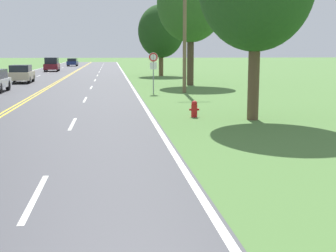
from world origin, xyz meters
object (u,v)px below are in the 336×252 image
(tree_left_verge, at_px, (191,3))
(tree_right_cluster, at_px, (161,31))
(car_champagne_sedan_mid_far, at_px, (21,74))
(car_maroon_suv_receding, at_px, (52,64))
(fire_hydrant, at_px, (194,109))
(car_dark_blue_hatchback_distant, at_px, (72,62))
(traffic_sign, at_px, (153,63))

(tree_left_verge, xyz_separation_m, tree_right_cluster, (-0.79, 14.62, -1.60))
(tree_right_cluster, height_order, car_champagne_sedan_mid_far, tree_right_cluster)
(tree_right_cluster, distance_m, car_maroon_suv_receding, 19.69)
(tree_left_verge, height_order, car_maroon_suv_receding, tree_left_verge)
(tree_right_cluster, bearing_deg, car_champagne_sedan_mid_far, -142.99)
(car_champagne_sedan_mid_far, bearing_deg, tree_left_verge, -109.41)
(fire_hydrant, relative_size, tree_left_verge, 0.07)
(fire_hydrant, bearing_deg, car_dark_blue_hatchback_distant, 98.44)
(traffic_sign, bearing_deg, car_dark_blue_hatchback_distant, 99.37)
(car_champagne_sedan_mid_far, height_order, car_dark_blue_hatchback_distant, car_champagne_sedan_mid_far)
(tree_left_verge, distance_m, tree_right_cluster, 14.73)
(tree_left_verge, relative_size, car_dark_blue_hatchback_distant, 2.40)
(fire_hydrant, height_order, car_champagne_sedan_mid_far, car_champagne_sedan_mid_far)
(fire_hydrant, xyz_separation_m, tree_left_verge, (2.97, 18.36, 6.13))
(fire_hydrant, distance_m, traffic_sign, 11.28)
(tree_left_verge, relative_size, car_champagne_sedan_mid_far, 2.35)
(traffic_sign, distance_m, car_dark_blue_hatchback_distant, 59.45)
(car_champagne_sedan_mid_far, distance_m, car_dark_blue_hatchback_distant, 46.83)
(tree_left_verge, bearing_deg, tree_right_cluster, 93.11)
(car_dark_blue_hatchback_distant, bearing_deg, traffic_sign, -169.43)
(tree_left_verge, height_order, tree_right_cluster, tree_left_verge)
(tree_left_verge, xyz_separation_m, car_champagne_sedan_mid_far, (-14.10, 4.59, -5.69))
(tree_left_verge, relative_size, tree_right_cluster, 1.23)
(traffic_sign, height_order, tree_left_verge, tree_left_verge)
(car_maroon_suv_receding, distance_m, car_dark_blue_hatchback_distant, 23.06)
(tree_left_verge, xyz_separation_m, car_maroon_suv_receding, (-14.32, 28.38, -5.51))
(tree_right_cluster, xyz_separation_m, car_maroon_suv_receding, (-13.53, 13.76, -3.91))
(fire_hydrant, distance_m, tree_left_verge, 19.58)
(fire_hydrant, xyz_separation_m, traffic_sign, (-0.68, 11.13, 1.65))
(traffic_sign, xyz_separation_m, car_maroon_suv_receding, (-10.67, 35.60, -1.03))
(traffic_sign, xyz_separation_m, tree_left_verge, (3.66, 7.22, 4.48))
(tree_right_cluster, bearing_deg, traffic_sign, -97.46)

